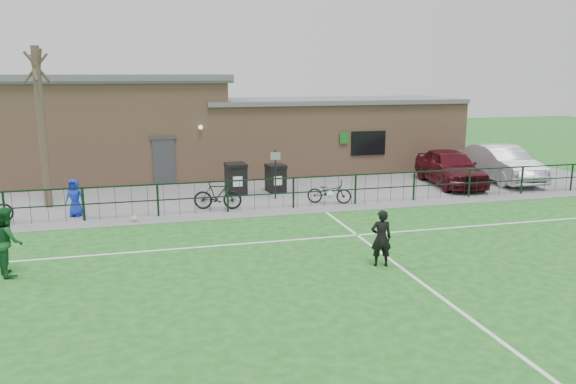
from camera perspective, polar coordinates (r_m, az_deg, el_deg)
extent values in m
plane|color=#19581C|center=(13.73, 5.38, -9.55)|extent=(90.00, 90.00, 0.00)
cube|color=slate|center=(26.34, -4.70, 0.98)|extent=(34.00, 13.00, 0.02)
cube|color=white|center=(20.88, -1.95, -1.93)|extent=(28.00, 0.10, 0.01)
cube|color=white|center=(17.32, 0.84, -4.86)|extent=(28.00, 0.10, 0.01)
cube|color=white|center=(14.50, 12.92, -8.60)|extent=(0.10, 16.00, 0.01)
cube|color=black|center=(20.93, -2.09, -0.22)|extent=(28.00, 0.10, 1.20)
cylinder|color=#47372B|center=(22.84, -23.71, 5.90)|extent=(0.30, 0.30, 6.00)
cube|color=black|center=(23.76, -5.32, 1.27)|extent=(0.85, 0.95, 1.21)
cube|color=black|center=(24.11, -1.26, 1.33)|extent=(0.81, 0.89, 1.09)
cylinder|color=black|center=(22.59, -1.29, 1.78)|extent=(0.08, 0.08, 2.00)
imported|color=#460C15|center=(26.54, 16.14, 2.44)|extent=(2.50, 5.00, 1.64)
imported|color=#ADB0B5|center=(28.27, 20.82, 2.74)|extent=(2.03, 5.17, 1.68)
imported|color=black|center=(21.11, -7.17, -0.32)|extent=(1.87, 0.94, 1.08)
imported|color=black|center=(21.99, 4.22, 0.01)|extent=(1.82, 1.21, 0.91)
imported|color=#142CBB|center=(21.28, -20.85, -0.54)|extent=(0.77, 0.63, 1.35)
imported|color=black|center=(15.04, 9.44, -4.64)|extent=(0.61, 0.46, 1.53)
sphere|color=white|center=(17.01, 4.32, -0.24)|extent=(0.22, 0.22, 0.22)
imported|color=#175025|center=(15.85, -26.64, -4.49)|extent=(0.93, 1.04, 1.76)
sphere|color=silver|center=(20.05, -15.36, -2.63)|extent=(0.23, 0.23, 0.23)
cube|color=#A77D5D|center=(29.00, -5.81, 5.45)|extent=(24.00, 5.00, 3.50)
cube|color=#A77D5D|center=(28.54, -18.56, 9.53)|extent=(11.52, 5.00, 1.20)
cube|color=#5A5C61|center=(28.52, -18.65, 10.97)|extent=(12.02, 5.40, 0.28)
cube|color=#5A5C61|center=(30.12, 4.22, 9.26)|extent=(13.44, 5.30, 0.22)
cube|color=#383A3D|center=(26.26, -12.47, 3.01)|extent=(1.00, 0.08, 2.10)
cube|color=black|center=(28.36, 8.15, 4.94)|extent=(1.80, 0.08, 1.20)
cube|color=#19661E|center=(27.81, 5.73, 5.49)|extent=(0.45, 0.04, 0.55)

